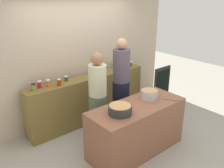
# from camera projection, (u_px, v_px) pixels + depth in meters

# --- Properties ---
(ground) EXTENTS (12.00, 12.00, 0.00)m
(ground) POSITION_uv_depth(u_px,v_px,m) (124.00, 142.00, 4.49)
(ground) COLOR #9F9A8C
(storefront_wall) EXTENTS (4.80, 0.12, 3.00)m
(storefront_wall) POSITION_uv_depth(u_px,v_px,m) (78.00, 49.00, 4.99)
(storefront_wall) COLOR #BDA78F
(storefront_wall) RESTS_ON ground
(display_shelf) EXTENTS (2.70, 0.36, 0.99)m
(display_shelf) POSITION_uv_depth(u_px,v_px,m) (89.00, 99.00, 5.10)
(display_shelf) COLOR brown
(display_shelf) RESTS_ON ground
(prep_table) EXTENTS (1.70, 0.70, 0.87)m
(prep_table) POSITION_uv_depth(u_px,v_px,m) (136.00, 128.00, 4.12)
(prep_table) COLOR brown
(prep_table) RESTS_ON ground
(preserve_jar_0) EXTENTS (0.08, 0.08, 0.12)m
(preserve_jar_0) POSITION_uv_depth(u_px,v_px,m) (34.00, 87.00, 4.23)
(preserve_jar_0) COLOR olive
(preserve_jar_0) RESTS_ON display_shelf
(preserve_jar_1) EXTENTS (0.08, 0.08, 0.13)m
(preserve_jar_1) POSITION_uv_depth(u_px,v_px,m) (40.00, 84.00, 4.34)
(preserve_jar_1) COLOR #B21E22
(preserve_jar_1) RESTS_ON display_shelf
(preserve_jar_2) EXTENTS (0.08, 0.08, 0.13)m
(preserve_jar_2) POSITION_uv_depth(u_px,v_px,m) (48.00, 83.00, 4.40)
(preserve_jar_2) COLOR orange
(preserve_jar_2) RESTS_ON display_shelf
(preserve_jar_3) EXTENTS (0.08, 0.08, 0.13)m
(preserve_jar_3) POSITION_uv_depth(u_px,v_px,m) (59.00, 82.00, 4.44)
(preserve_jar_3) COLOR #A42E0B
(preserve_jar_3) RESTS_ON display_shelf
(preserve_jar_4) EXTENTS (0.07, 0.07, 0.10)m
(preserve_jar_4) POSITION_uv_depth(u_px,v_px,m) (66.00, 79.00, 4.67)
(preserve_jar_4) COLOR #2B4239
(preserve_jar_4) RESTS_ON display_shelf
(preserve_jar_5) EXTENTS (0.08, 0.08, 0.13)m
(preserve_jar_5) POSITION_uv_depth(u_px,v_px,m) (119.00, 66.00, 5.35)
(preserve_jar_5) COLOR orange
(preserve_jar_5) RESTS_ON display_shelf
(preserve_jar_6) EXTENTS (0.09, 0.09, 0.13)m
(preserve_jar_6) POSITION_uv_depth(u_px,v_px,m) (119.00, 65.00, 5.48)
(preserve_jar_6) COLOR brown
(preserve_jar_6) RESTS_ON display_shelf
(preserve_jar_7) EXTENTS (0.07, 0.07, 0.15)m
(preserve_jar_7) POSITION_uv_depth(u_px,v_px,m) (128.00, 65.00, 5.47)
(preserve_jar_7) COLOR maroon
(preserve_jar_7) RESTS_ON display_shelf
(preserve_jar_8) EXTENTS (0.07, 0.07, 0.11)m
(preserve_jar_8) POSITION_uv_depth(u_px,v_px,m) (130.00, 64.00, 5.59)
(preserve_jar_8) COLOR #235633
(preserve_jar_8) RESTS_ON display_shelf
(cooking_pot_left) EXTENTS (0.36, 0.36, 0.14)m
(cooking_pot_left) POSITION_uv_depth(u_px,v_px,m) (120.00, 109.00, 3.67)
(cooking_pot_left) COLOR #2D2D2D
(cooking_pot_left) RESTS_ON prep_table
(cooking_pot_center) EXTENTS (0.29, 0.29, 0.16)m
(cooking_pot_center) POSITION_uv_depth(u_px,v_px,m) (149.00, 94.00, 4.19)
(cooking_pot_center) COLOR #B7B7BC
(cooking_pot_center) RESTS_ON prep_table
(wooden_spoon) EXTENTS (0.17, 0.24, 0.02)m
(wooden_spoon) POSITION_uv_depth(u_px,v_px,m) (171.00, 100.00, 4.15)
(wooden_spoon) COLOR #9E703D
(wooden_spoon) RESTS_ON prep_table
(cook_with_tongs) EXTENTS (0.33, 0.33, 1.67)m
(cook_with_tongs) POSITION_uv_depth(u_px,v_px,m) (98.00, 102.00, 4.33)
(cook_with_tongs) COLOR #505C45
(cook_with_tongs) RESTS_ON ground
(cook_in_cap) EXTENTS (0.33, 0.33, 1.83)m
(cook_in_cap) POSITION_uv_depth(u_px,v_px,m) (121.00, 90.00, 4.66)
(cook_in_cap) COLOR black
(cook_in_cap) RESTS_ON ground
(chalkboard_sign) EXTENTS (0.50, 0.04, 1.01)m
(chalkboard_sign) POSITION_uv_depth(u_px,v_px,m) (162.00, 88.00, 5.61)
(chalkboard_sign) COLOR black
(chalkboard_sign) RESTS_ON ground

